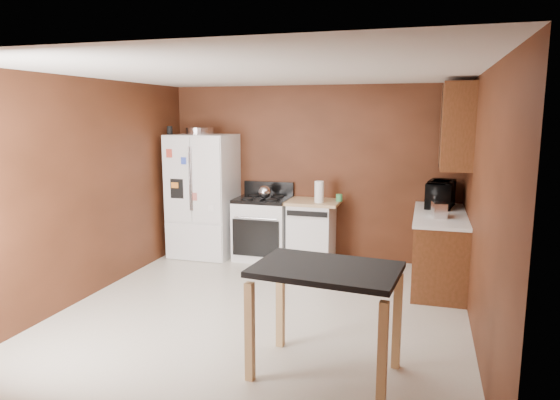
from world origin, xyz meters
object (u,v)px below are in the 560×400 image
at_px(toaster, 439,210).
at_px(island, 326,284).
at_px(kettle, 265,192).
at_px(microwave, 441,195).
at_px(pen_cup, 170,130).
at_px(paper_towel, 319,192).
at_px(refrigerator, 203,196).
at_px(roasting_pan, 200,131).
at_px(dishwasher, 312,231).
at_px(green_canister, 339,198).
at_px(gas_range, 263,227).

height_order(toaster, island, toaster).
distance_m(kettle, microwave, 2.40).
xyz_separation_m(pen_cup, kettle, (1.39, 0.15, -0.87)).
bearing_deg(paper_towel, island, -76.97).
bearing_deg(refrigerator, paper_towel, -0.84).
height_order(roasting_pan, paper_towel, roasting_pan).
xyz_separation_m(toaster, refrigerator, (-3.32, 0.66, -0.09)).
xyz_separation_m(kettle, toaster, (2.37, -0.69, -0.00)).
height_order(paper_towel, refrigerator, refrigerator).
bearing_deg(roasting_pan, paper_towel, -1.01).
relative_size(paper_towel, dishwasher, 0.33).
distance_m(green_canister, gas_range, 1.20).
bearing_deg(microwave, toaster, -171.89).
relative_size(kettle, gas_range, 0.17).
height_order(green_canister, gas_range, gas_range).
bearing_deg(paper_towel, toaster, -22.01).
bearing_deg(pen_cup, toaster, -8.05).
distance_m(kettle, dishwasher, 0.87).
xyz_separation_m(microwave, dishwasher, (-1.72, 0.06, -0.60)).
distance_m(kettle, gas_range, 0.53).
xyz_separation_m(refrigerator, gas_range, (0.91, 0.06, -0.44)).
bearing_deg(refrigerator, toaster, -11.22).
distance_m(pen_cup, microwave, 3.88).
bearing_deg(green_canister, microwave, -5.39).
relative_size(kettle, microwave, 0.33).
relative_size(gas_range, dishwasher, 1.24).
height_order(kettle, refrigerator, refrigerator).
bearing_deg(dishwasher, kettle, -175.17).
height_order(microwave, island, microwave).
xyz_separation_m(gas_range, island, (1.52, -3.00, 0.30)).
xyz_separation_m(roasting_pan, kettle, (0.98, 0.02, -0.86)).
bearing_deg(roasting_pan, microwave, 0.31).
bearing_deg(refrigerator, island, -50.46).
bearing_deg(roasting_pan, gas_range, 3.33).
bearing_deg(toaster, green_canister, 139.24).
relative_size(microwave, refrigerator, 0.31).
bearing_deg(green_canister, island, -82.16).
height_order(pen_cup, gas_range, pen_cup).
relative_size(refrigerator, island, 1.50).
bearing_deg(microwave, pen_cup, 102.73).
height_order(paper_towel, microwave, microwave).
relative_size(gas_range, island, 0.92).
bearing_deg(paper_towel, microwave, 1.80).
bearing_deg(refrigerator, gas_range, 3.81).
bearing_deg(green_canister, kettle, -173.32).
relative_size(roasting_pan, gas_range, 0.36).
distance_m(paper_towel, green_canister, 0.32).
xyz_separation_m(pen_cup, paper_towel, (2.20, 0.10, -0.82)).
bearing_deg(island, green_canister, 97.84).
bearing_deg(roasting_pan, dishwasher, 2.73).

